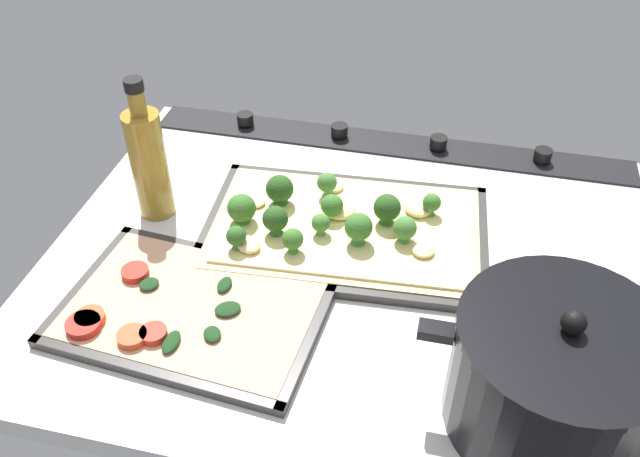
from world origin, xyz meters
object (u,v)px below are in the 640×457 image
(baking_tray_back, at_px, (194,311))
(cooking_pot, at_px, (554,377))
(broccoli_pizza, at_px, (338,223))
(baking_tray_front, at_px, (345,233))
(oil_bottle, at_px, (149,161))
(veggie_pizza_back, at_px, (185,309))

(baking_tray_back, bearing_deg, cooking_pot, 171.91)
(broccoli_pizza, bearing_deg, baking_tray_back, 52.55)
(baking_tray_front, relative_size, cooking_pot, 1.46)
(baking_tray_front, xyz_separation_m, oil_bottle, (0.28, 0.01, 0.08))
(baking_tray_front, distance_m, baking_tray_back, 0.24)
(baking_tray_back, relative_size, veggie_pizza_back, 1.08)
(veggie_pizza_back, height_order, oil_bottle, oil_bottle)
(baking_tray_front, relative_size, baking_tray_back, 1.22)
(broccoli_pizza, xyz_separation_m, veggie_pizza_back, (0.15, 0.19, -0.01))
(baking_tray_back, relative_size, oil_bottle, 1.57)
(broccoli_pizza, xyz_separation_m, cooking_pot, (-0.27, 0.24, 0.05))
(broccoli_pizza, bearing_deg, baking_tray_front, -167.66)
(oil_bottle, bearing_deg, baking_tray_back, 124.88)
(baking_tray_back, height_order, cooking_pot, cooking_pot)
(broccoli_pizza, height_order, baking_tray_back, broccoli_pizza)
(baking_tray_front, xyz_separation_m, baking_tray_back, (0.15, 0.19, 0.00))
(broccoli_pizza, bearing_deg, veggie_pizza_back, 51.68)
(cooking_pot, bearing_deg, baking_tray_front, -43.49)
(veggie_pizza_back, bearing_deg, baking_tray_back, -149.46)
(oil_bottle, bearing_deg, baking_tray_front, -178.11)
(baking_tray_back, xyz_separation_m, veggie_pizza_back, (0.01, 0.00, 0.01))
(veggie_pizza_back, distance_m, oil_bottle, 0.23)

